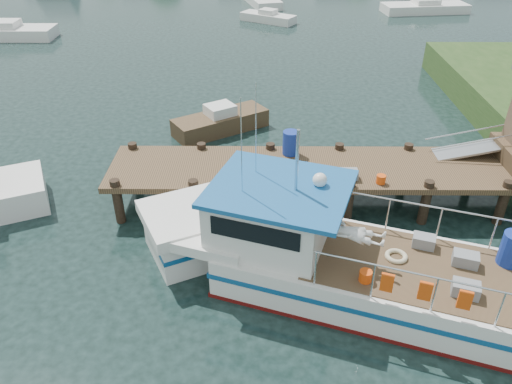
{
  "coord_description": "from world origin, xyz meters",
  "views": [
    {
      "loc": [
        -0.91,
        -14.84,
        9.69
      ],
      "look_at": [
        -1.0,
        -1.5,
        1.3
      ],
      "focal_mm": 35.0,
      "sensor_mm": 36.0,
      "label": 1
    }
  ],
  "objects_px": {
    "dock": "(483,145)",
    "moored_rowboat": "(221,121)",
    "moored_b": "(268,17)",
    "moored_c": "(425,7)",
    "moored_a": "(7,32)",
    "lobster_boat": "(320,254)"
  },
  "relations": [
    {
      "from": "dock",
      "to": "moored_rowboat",
      "type": "relative_size",
      "value": 3.79
    },
    {
      "from": "dock",
      "to": "moored_b",
      "type": "height_order",
      "value": "dock"
    },
    {
      "from": "moored_c",
      "to": "moored_a",
      "type": "bearing_deg",
      "value": -162.85
    },
    {
      "from": "moored_a",
      "to": "moored_c",
      "type": "height_order",
      "value": "moored_a"
    },
    {
      "from": "dock",
      "to": "moored_rowboat",
      "type": "distance_m",
      "value": 10.97
    },
    {
      "from": "moored_rowboat",
      "to": "moored_a",
      "type": "height_order",
      "value": "moored_rowboat"
    },
    {
      "from": "lobster_boat",
      "to": "moored_c",
      "type": "distance_m",
      "value": 36.03
    },
    {
      "from": "dock",
      "to": "moored_c",
      "type": "height_order",
      "value": "dock"
    },
    {
      "from": "dock",
      "to": "moored_b",
      "type": "distance_m",
      "value": 27.09
    },
    {
      "from": "dock",
      "to": "moored_a",
      "type": "distance_m",
      "value": 33.17
    },
    {
      "from": "dock",
      "to": "lobster_boat",
      "type": "bearing_deg",
      "value": -143.84
    },
    {
      "from": "lobster_boat",
      "to": "moored_rowboat",
      "type": "relative_size",
      "value": 2.55
    },
    {
      "from": "moored_b",
      "to": "moored_c",
      "type": "xyz_separation_m",
      "value": [
        13.43,
        3.44,
        0.05
      ]
    },
    {
      "from": "moored_rowboat",
      "to": "moored_c",
      "type": "height_order",
      "value": "moored_rowboat"
    },
    {
      "from": "dock",
      "to": "moored_b",
      "type": "xyz_separation_m",
      "value": [
        -6.74,
        26.17,
        -1.88
      ]
    },
    {
      "from": "lobster_boat",
      "to": "moored_a",
      "type": "xyz_separation_m",
      "value": [
        -19.72,
        25.38,
        -0.53
      ]
    },
    {
      "from": "moored_rowboat",
      "to": "moored_a",
      "type": "xyz_separation_m",
      "value": [
        -16.31,
        15.4,
        -0.0
      ]
    },
    {
      "from": "lobster_boat",
      "to": "moored_rowboat",
      "type": "height_order",
      "value": "lobster_boat"
    },
    {
      "from": "lobster_boat",
      "to": "moored_b",
      "type": "bearing_deg",
      "value": 110.8
    },
    {
      "from": "moored_a",
      "to": "moored_rowboat",
      "type": "bearing_deg",
      "value": -23.77
    },
    {
      "from": "lobster_boat",
      "to": "moored_rowboat",
      "type": "xyz_separation_m",
      "value": [
        -3.41,
        9.98,
        -0.53
      ]
    },
    {
      "from": "moored_rowboat",
      "to": "moored_b",
      "type": "bearing_deg",
      "value": 80.06
    }
  ]
}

